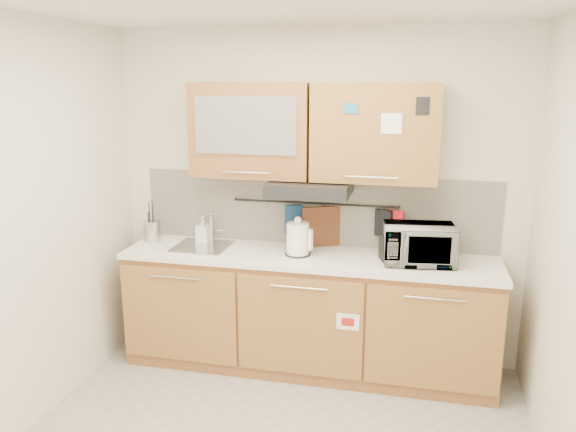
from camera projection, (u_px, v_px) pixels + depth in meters
The scene contains 18 objects.
wall_back at pixel (316, 197), 4.42m from camera, with size 3.20×3.20×0.00m, color silver.
wall_left at pixel (7, 235), 3.34m from camera, with size 3.00×3.00×0.00m, color silver.
base_cabinet at pixel (307, 318), 4.34m from camera, with size 2.80×0.64×0.88m.
countertop at pixel (308, 257), 4.22m from camera, with size 2.82×0.62×0.04m, color white.
backsplash at pixel (315, 210), 4.43m from camera, with size 2.80×0.02×0.56m, color silver.
upper_cabinets at pixel (312, 131), 4.12m from camera, with size 1.82×0.37×0.70m.
range_hood at pixel (310, 188), 4.15m from camera, with size 0.60×0.46×0.10m, color black.
sink at pixel (202, 246), 4.41m from camera, with size 0.42×0.40×0.26m.
utensil_rail at pixel (314, 203), 4.38m from camera, with size 0.02×0.02×1.30m, color black.
utensil_crock at pixel (152, 231), 4.55m from camera, with size 0.16×0.16×0.34m.
kettle at pixel (298, 240), 4.18m from camera, with size 0.22×0.21×0.30m.
toaster at pixel (397, 247), 4.08m from camera, with size 0.28×0.21×0.19m.
microwave at pixel (419, 244), 4.00m from camera, with size 0.50×0.34×0.28m, color #999999.
soap_bottle at pixel (203, 229), 4.51m from camera, with size 0.10×0.10×0.22m, color #999999.
cutting_board at pixel (323, 232), 4.40m from camera, with size 0.33×0.02×0.40m, color brown.
oven_mitt at pixel (294, 219), 4.43m from camera, with size 0.14×0.03×0.23m, color navy.
dark_pouch at pixel (383, 223), 4.28m from camera, with size 0.13×0.04×0.21m, color black.
pot_holder at pixel (394, 222), 4.26m from camera, with size 0.14×0.02×0.18m, color red.
Camera 1 is at (0.75, -2.77, 2.21)m, focal length 35.00 mm.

